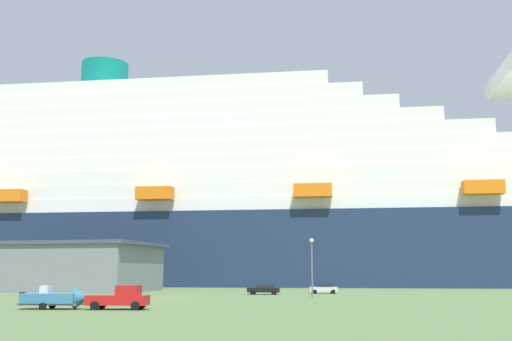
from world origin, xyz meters
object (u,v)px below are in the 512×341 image
pickup_truck (120,298)px  parked_car_black_coupe (264,289)px  street_lamp (312,259)px  parked_car_silver_sedan (324,288)px  cruise_ship (235,207)px  parked_car_white_van (91,287)px  small_boat_on_trailer (58,299)px

pickup_truck → parked_car_black_coupe: (7.06, 37.81, -0.21)m
pickup_truck → street_lamp: 31.62m
street_lamp → parked_car_silver_sedan: size_ratio=1.72×
parked_car_silver_sedan → cruise_ship: bearing=117.2°
parked_car_white_van → pickup_truck: bearing=-61.8°
pickup_truck → small_boat_on_trailer: 5.88m
cruise_ship → street_lamp: 68.67m
pickup_truck → parked_car_white_van: bearing=118.2°
cruise_ship → small_boat_on_trailer: 92.61m
pickup_truck → small_boat_on_trailer: (-5.86, -0.54, -0.08)m
cruise_ship → parked_car_silver_sedan: 56.33m
small_boat_on_trailer → parked_car_silver_sedan: size_ratio=1.59×
parked_car_black_coupe → parked_car_white_van: 30.64m
pickup_truck → parked_car_silver_sedan: pickup_truck is taller
street_lamp → parked_car_black_coupe: (-8.16, 10.38, -4.24)m
small_boat_on_trailer → cruise_ship: bearing=91.8°
pickup_truck → parked_car_silver_sedan: bearing=69.9°
pickup_truck → street_lamp: (15.22, 27.42, 4.03)m
small_boat_on_trailer → parked_car_white_van: bearing=111.6°
cruise_ship → parked_car_black_coupe: size_ratio=59.95×
pickup_truck → parked_car_black_coupe: pickup_truck is taller
cruise_ship → small_boat_on_trailer: bearing=-88.2°
cruise_ship → street_lamp: bearing=-69.1°
cruise_ship → parked_car_silver_sedan: bearing=-62.8°
cruise_ship → pickup_truck: cruise_ship is taller
cruise_ship → parked_car_black_coupe: 57.68m
street_lamp → parked_car_silver_sedan: bearing=88.4°
parked_car_black_coupe → pickup_truck: bearing=-100.6°
parked_car_silver_sedan → small_boat_on_trailer: bearing=-116.4°
pickup_truck → parked_car_black_coupe: bearing=79.4°
small_boat_on_trailer → street_lamp: (21.08, 27.97, 4.11)m
parked_car_white_van → parked_car_silver_sedan: bearing=-0.4°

